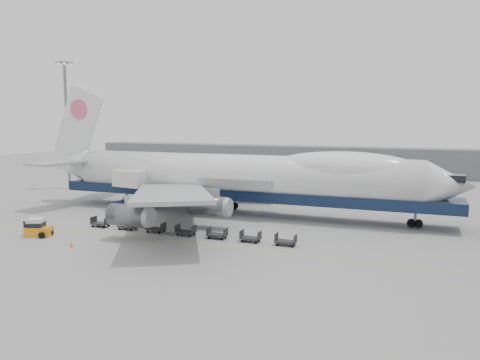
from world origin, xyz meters
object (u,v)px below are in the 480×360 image
at_px(airliner, 241,177).
at_px(baggage_tug, 38,228).
at_px(ground_worker, 25,228).
at_px(catering_truck, 131,188).

relative_size(airliner, baggage_tug, 19.97).
bearing_deg(ground_worker, airliner, -51.63).
distance_m(airliner, catering_truck, 17.42).
distance_m(baggage_tug, ground_worker, 1.89).
bearing_deg(baggage_tug, catering_truck, 67.39).
xyz_separation_m(airliner, catering_truck, (-16.93, -3.48, -2.16)).
bearing_deg(airliner, baggage_tug, -129.86).
height_order(airliner, baggage_tug, airliner).
relative_size(airliner, catering_truck, 10.70).
bearing_deg(catering_truck, ground_worker, -88.92).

